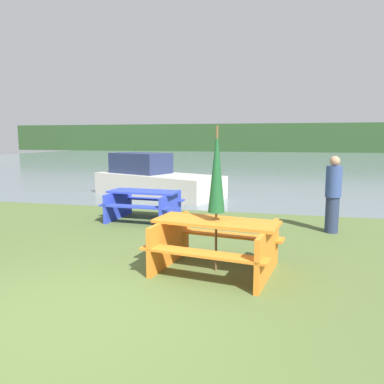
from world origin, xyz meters
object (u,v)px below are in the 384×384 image
Objects in this scene: person at (333,194)px; boat at (154,180)px; picnic_table_orange at (216,240)px; umbrella_darkgreen at (217,171)px; picnic_table_blue at (144,202)px.

boat is at bearing 142.56° from person.
picnic_table_orange is 1.05m from umbrella_darkgreen.
umbrella_darkgreen is at bearing 135.00° from picnic_table_orange.
umbrella_darkgreen is at bearing -41.02° from boat.
umbrella_darkgreen is 3.54m from person.
boat is at bearing 115.83° from picnic_table_orange.
umbrella_darkgreen reaches higher than boat.
picnic_table_orange is at bearing -53.27° from picnic_table_blue.
boat is at bearing 115.83° from umbrella_darkgreen.
person reaches higher than picnic_table_blue.
boat is 6.76m from person.
picnic_table_orange is 1.26× the size of person.
umbrella_darkgreen is at bearing -125.27° from person.
boat reaches higher than picnic_table_orange.
umbrella_darkgreen is (2.29, -3.08, 1.08)m from picnic_table_blue.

